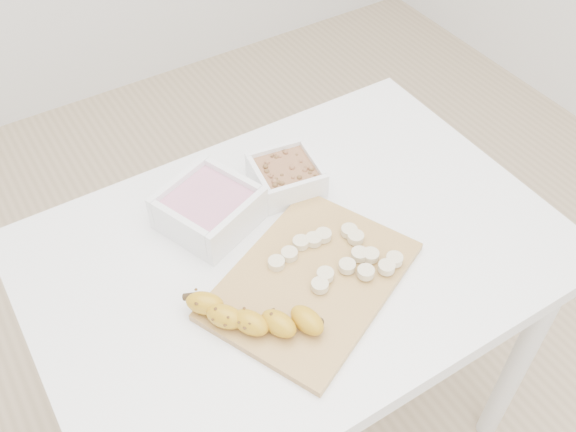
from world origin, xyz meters
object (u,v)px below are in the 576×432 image
bowl_yogurt (209,208)px  bowl_granola (286,175)px  banana (258,316)px  table (296,278)px  cutting_board (311,280)px

bowl_yogurt → bowl_granola: (0.18, 0.01, -0.01)m
bowl_yogurt → banana: bowl_yogurt is taller
banana → bowl_granola: bearing=15.2°
banana → table: bearing=2.7°
table → banana: 0.23m
bowl_yogurt → banana: 0.27m
bowl_granola → cutting_board: size_ratio=0.40×
table → bowl_granola: size_ratio=6.65×
bowl_granola → banana: 0.35m
bowl_granola → banana: bowl_granola is taller
bowl_yogurt → banana: bearing=-99.4°
bowl_yogurt → banana: size_ratio=0.92×
bowl_yogurt → table: bearing=-53.3°
bowl_granola → banana: (-0.22, -0.27, 0.00)m
banana → cutting_board: bearing=-21.3°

